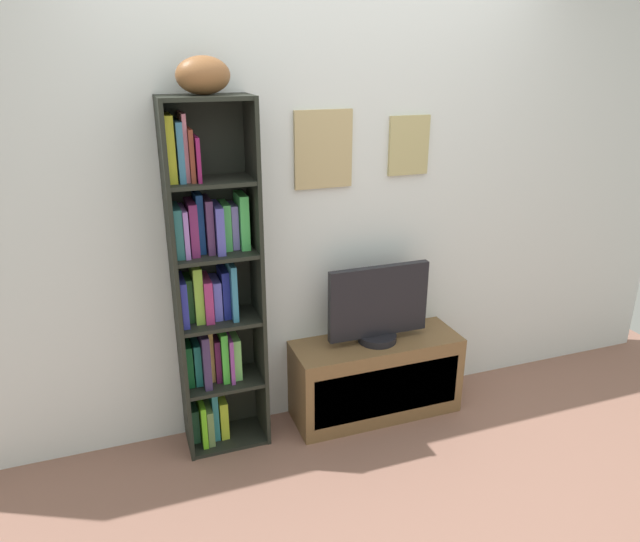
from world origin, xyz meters
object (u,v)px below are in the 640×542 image
(football, at_px, (203,75))
(tv_stand, at_px, (376,377))
(bookshelf, at_px, (211,289))
(television, at_px, (379,306))

(football, height_order, tv_stand, football)
(bookshelf, xyz_separation_m, football, (0.03, -0.03, 1.03))
(bookshelf, bearing_deg, football, -43.86)
(football, xyz_separation_m, tv_stand, (0.88, -0.04, -1.68))
(tv_stand, bearing_deg, bookshelf, 175.56)
(football, distance_m, television, 1.51)
(football, bearing_deg, tv_stand, -2.68)
(television, bearing_deg, football, 177.40)
(bookshelf, height_order, tv_stand, bookshelf)
(tv_stand, xyz_separation_m, television, (0.00, 0.00, 0.45))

